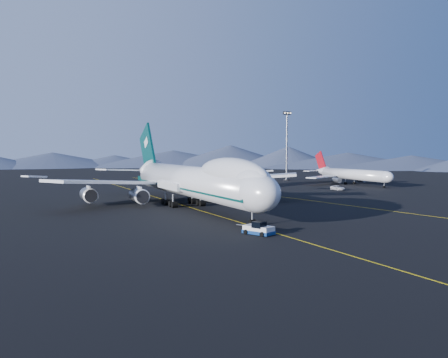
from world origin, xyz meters
name	(u,v)px	position (x,y,z in m)	size (l,w,h in m)	color
ground	(192,208)	(0.00, 0.00, 0.00)	(500.00, 500.00, 0.00)	black
taxiway_line_main	(192,208)	(0.00, 0.00, 0.01)	(0.25, 220.00, 0.01)	gold
taxiway_line_side	(287,198)	(30.00, 10.00, 0.01)	(0.25, 200.00, 0.01)	gold
boeing_747	(192,181)	(0.00, 0.03, 5.81)	(59.62, 72.43, 19.37)	silver
pushback_tug	(259,230)	(-2.86, -33.71, 0.63)	(3.94, 5.14, 2.00)	silver
second_jet	(351,174)	(73.75, 38.50, 3.46)	(35.59, 40.21, 11.44)	silver
service_van	(338,188)	(55.34, 22.02, 0.71)	(2.34, 5.07, 1.41)	silver
floodlight_mast	(287,146)	(65.54, 66.37, 13.42)	(3.27, 2.45, 26.49)	black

